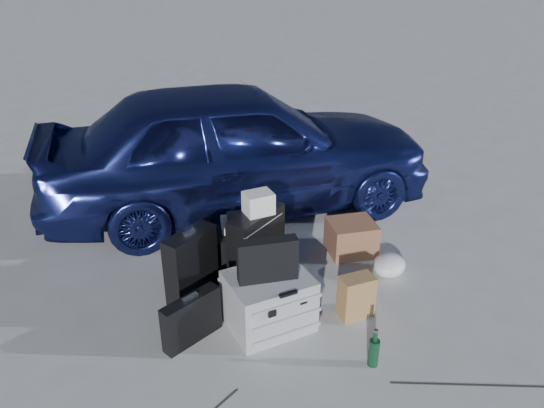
# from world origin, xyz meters

# --- Properties ---
(ground) EXTENTS (60.00, 60.00, 0.00)m
(ground) POSITION_xyz_m (0.00, 0.00, 0.00)
(ground) COLOR #ABABA7
(ground) RESTS_ON ground
(car) EXTENTS (4.46, 2.77, 1.42)m
(car) POSITION_xyz_m (0.72, 2.17, 0.71)
(car) COLOR navy
(car) RESTS_ON ground
(pelican_case) EXTENTS (0.66, 0.56, 0.44)m
(pelican_case) POSITION_xyz_m (-0.12, 0.23, 0.22)
(pelican_case) COLOR #A9ABAE
(pelican_case) RESTS_ON ground
(laptop_bag) EXTENTS (0.45, 0.26, 0.33)m
(laptop_bag) POSITION_xyz_m (-0.13, 0.22, 0.61)
(laptop_bag) COLOR black
(laptop_bag) RESTS_ON pelican_case
(briefcase) EXTENTS (0.50, 0.22, 0.38)m
(briefcase) POSITION_xyz_m (-0.69, 0.39, 0.19)
(briefcase) COLOR black
(briefcase) RESTS_ON ground
(suitcase_left) EXTENTS (0.50, 0.33, 0.61)m
(suitcase_left) POSITION_xyz_m (-0.45, 0.88, 0.31)
(suitcase_left) COLOR black
(suitcase_left) RESTS_ON ground
(suitcase_right) EXTENTS (0.60, 0.40, 0.68)m
(suitcase_right) POSITION_xyz_m (0.11, 0.78, 0.34)
(suitcase_right) COLOR black
(suitcase_right) RESTS_ON ground
(white_carton) EXTENTS (0.25, 0.21, 0.18)m
(white_carton) POSITION_xyz_m (0.13, 0.77, 0.77)
(white_carton) COLOR silver
(white_carton) RESTS_ON suitcase_right
(duffel_bag) EXTENTS (0.73, 0.32, 0.37)m
(duffel_bag) POSITION_xyz_m (0.15, 1.13, 0.18)
(duffel_bag) COLOR black
(duffel_bag) RESTS_ON ground
(flat_box_white) EXTENTS (0.45, 0.40, 0.06)m
(flat_box_white) POSITION_xyz_m (0.17, 1.13, 0.40)
(flat_box_white) COLOR silver
(flat_box_white) RESTS_ON duffel_bag
(flat_box_black) EXTENTS (0.33, 0.28, 0.06)m
(flat_box_black) POSITION_xyz_m (0.18, 1.12, 0.46)
(flat_box_black) COLOR black
(flat_box_black) RESTS_ON flat_box_white
(kraft_bag) EXTENTS (0.29, 0.21, 0.36)m
(kraft_bag) POSITION_xyz_m (0.52, -0.05, 0.18)
(kraft_bag) COLOR #9C6E44
(kraft_bag) RESTS_ON ground
(cardboard_box) EXTENTS (0.53, 0.50, 0.32)m
(cardboard_box) POSITION_xyz_m (1.12, 0.71, 0.16)
(cardboard_box) COLOR brown
(cardboard_box) RESTS_ON ground
(plastic_bag) EXTENTS (0.41, 0.39, 0.18)m
(plastic_bag) POSITION_xyz_m (1.16, 0.23, 0.09)
(plastic_bag) COLOR silver
(plastic_bag) RESTS_ON ground
(green_bottle) EXTENTS (0.08, 0.08, 0.30)m
(green_bottle) POSITION_xyz_m (0.26, -0.54, 0.15)
(green_bottle) COLOR black
(green_bottle) RESTS_ON ground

